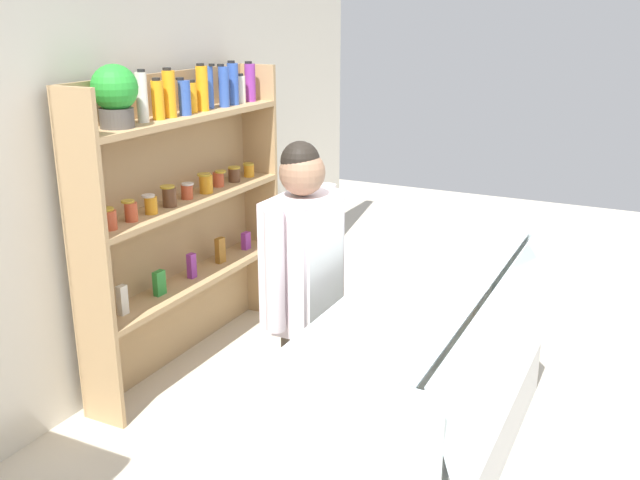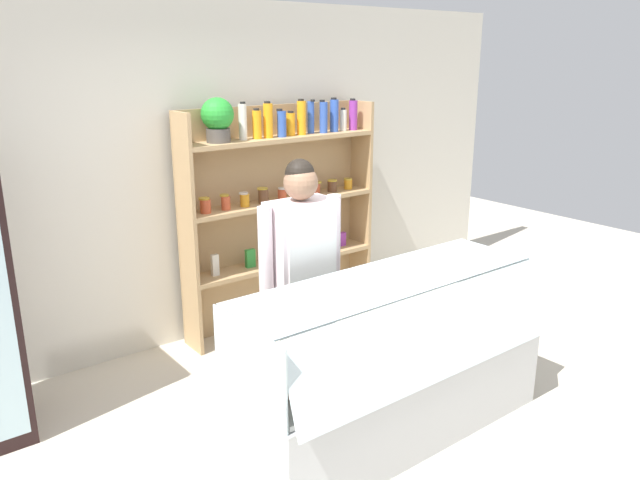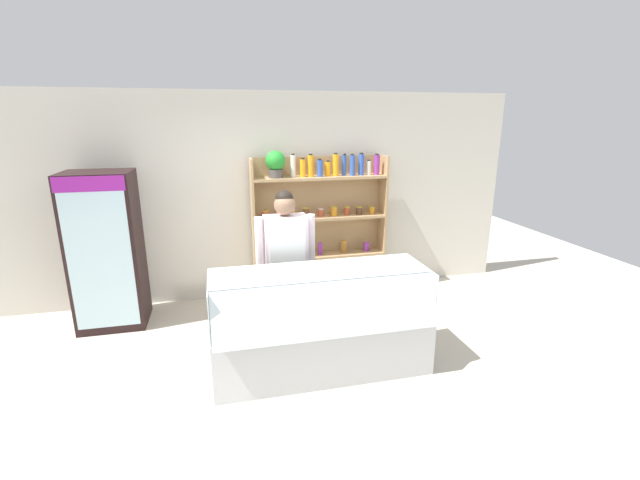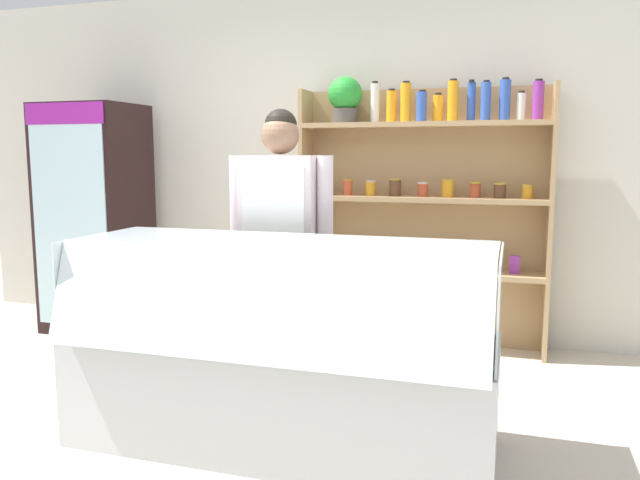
# 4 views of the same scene
# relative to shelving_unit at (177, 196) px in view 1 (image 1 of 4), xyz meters

# --- Properties ---
(back_wall) EXTENTS (6.80, 0.10, 2.70)m
(back_wall) POSITION_rel_shelving_unit_xyz_m (-0.60, 0.22, 0.22)
(back_wall) COLOR beige
(back_wall) RESTS_ON ground
(shelving_unit) EXTENTS (1.79, 0.29, 1.98)m
(shelving_unit) POSITION_rel_shelving_unit_xyz_m (0.00, 0.00, 0.00)
(shelving_unit) COLOR tan
(shelving_unit) RESTS_ON ground
(deli_display_case) EXTENTS (2.04, 0.78, 1.01)m
(deli_display_case) POSITION_rel_shelving_unit_xyz_m (-0.38, -1.83, -0.82)
(deli_display_case) COLOR silver
(deli_display_case) RESTS_ON ground
(shop_clerk) EXTENTS (0.63, 0.25, 1.67)m
(shop_clerk) POSITION_rel_shelving_unit_xyz_m (-0.60, -1.21, -0.14)
(shop_clerk) COLOR #4C4233
(shop_clerk) RESTS_ON ground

